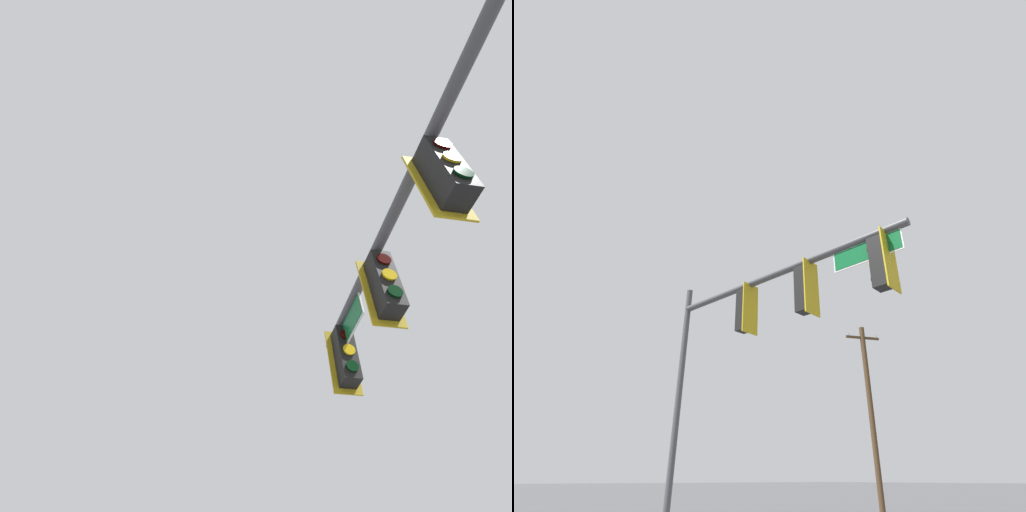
# 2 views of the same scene
# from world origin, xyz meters

# --- Properties ---
(signal_pole_near) EXTENTS (6.96, 1.28, 6.65)m
(signal_pole_near) POSITION_xyz_m (-4.41, -5.85, 5.13)
(signal_pole_near) COLOR #47474C
(signal_pole_near) RESTS_ON ground_plane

